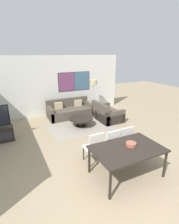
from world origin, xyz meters
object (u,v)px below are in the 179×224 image
(dining_chair_centre, at_px, (111,143))
(dining_chair_right, at_px, (124,139))
(coffee_table, at_px, (81,120))
(dining_chair_left, at_px, (95,146))
(fruit_bowl, at_px, (131,144))
(sofa_main, at_px, (70,111))
(sofa_side, at_px, (106,114))
(floor_lamp, at_px, (94,85))
(dining_table, at_px, (127,150))

(dining_chair_centre, relative_size, dining_chair_right, 1.00)
(coffee_table, bearing_deg, dining_chair_left, -105.50)
(dining_chair_right, relative_size, fruit_bowl, 3.68)
(sofa_main, relative_size, sofa_side, 1.52)
(sofa_main, bearing_deg, sofa_side, -42.24)
(sofa_main, height_order, dining_chair_left, dining_chair_left)
(sofa_main, relative_size, dining_chair_centre, 2.20)
(dining_chair_left, height_order, floor_lamp, floor_lamp)
(coffee_table, relative_size, fruit_bowl, 3.85)
(dining_table, bearing_deg, floor_lamp, 71.87)
(sofa_main, distance_m, dining_chair_right, 3.90)
(floor_lamp, bearing_deg, sofa_side, -89.88)
(sofa_side, distance_m, floor_lamp, 1.67)
(sofa_main, xyz_separation_m, floor_lamp, (1.30, 0.04, 1.13))
(sofa_side, xyz_separation_m, dining_chair_centre, (-1.53, -2.71, 0.25))
(sofa_main, bearing_deg, dining_chair_right, -86.24)
(dining_chair_left, bearing_deg, dining_chair_right, -1.59)
(dining_chair_right, bearing_deg, dining_table, -123.13)
(coffee_table, xyz_separation_m, dining_chair_right, (0.26, -2.56, 0.25))
(sofa_side, xyz_separation_m, dining_chair_left, (-2.01, -2.67, 0.25))
(dining_chair_centre, bearing_deg, dining_table, -90.00)
(sofa_main, xyz_separation_m, fruit_bowl, (-0.08, -4.57, 0.53))
(dining_chair_left, bearing_deg, sofa_main, 79.65)
(coffee_table, xyz_separation_m, fruit_bowl, (-0.08, -3.25, 0.53))
(dining_table, distance_m, floor_lamp, 4.95)
(dining_table, bearing_deg, coffee_table, 86.11)
(sofa_side, bearing_deg, dining_chair_left, 143.08)
(fruit_bowl, relative_size, floor_lamp, 0.15)
(sofa_main, xyz_separation_m, dining_chair_right, (0.26, -3.88, 0.25))
(coffee_table, bearing_deg, dining_chair_right, -84.31)
(dining_chair_right, bearing_deg, dining_chair_centre, -178.04)
(dining_chair_left, bearing_deg, sofa_side, 53.08)
(sofa_side, xyz_separation_m, dining_chair_right, (-1.05, -2.70, 0.25))
(dining_table, bearing_deg, dining_chair_centre, 90.00)
(dining_table, relative_size, dining_chair_centre, 1.78)
(dining_chair_left, height_order, dining_chair_centre, same)
(coffee_table, distance_m, fruit_bowl, 3.29)
(fruit_bowl, height_order, floor_lamp, floor_lamp)
(fruit_bowl, bearing_deg, floor_lamp, 73.29)
(sofa_side, relative_size, dining_chair_right, 1.45)
(sofa_side, relative_size, floor_lamp, 0.82)
(coffee_table, relative_size, dining_chair_left, 1.05)
(fruit_bowl, bearing_deg, dining_chair_centre, 101.91)
(sofa_side, distance_m, dining_chair_centre, 3.12)
(dining_table, distance_m, dining_chair_right, 0.89)
(coffee_table, height_order, dining_chair_centre, dining_chair_centre)
(dining_chair_centre, relative_size, fruit_bowl, 3.68)
(dining_chair_left, xyz_separation_m, floor_lamp, (2.00, 3.90, 0.88))
(dining_table, distance_m, dining_chair_left, 0.91)
(coffee_table, height_order, dining_chair_left, dining_chair_left)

